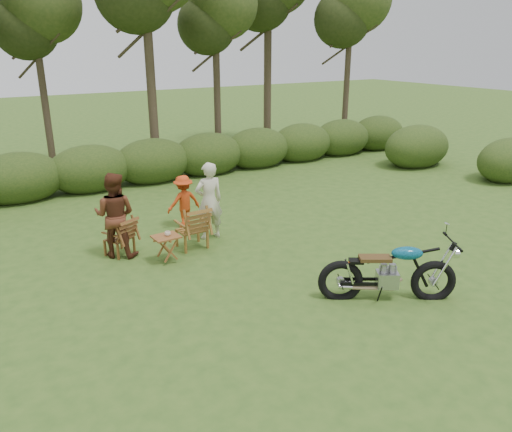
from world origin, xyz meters
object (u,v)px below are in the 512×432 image
side_table (167,249)px  adult_a (210,238)px  lawn_chair_left (120,254)px  cup (168,234)px  adult_b (119,255)px  lawn_chair_right (192,247)px  motorcycle (385,298)px  child (185,227)px

side_table → adult_a: 1.56m
adult_a → lawn_chair_left: bearing=-0.8°
cup → adult_b: size_ratio=0.07×
lawn_chair_right → lawn_chair_left: lawn_chair_right is taller
motorcycle → cup: 4.44m
adult_a → cup: bearing=33.0°
lawn_chair_right → adult_b: adult_b is taller
lawn_chair_left → adult_a: 2.07m
lawn_chair_right → adult_a: 0.67m
adult_a → adult_b: bearing=0.4°
motorcycle → adult_a: size_ratio=1.27×
adult_a → adult_b: size_ratio=0.99×
lawn_chair_left → cup: size_ratio=7.16×
motorcycle → cup: (-2.66, 3.50, 0.61)m
lawn_chair_left → side_table: size_ratio=1.49×
motorcycle → cup: bearing=159.2°
side_table → adult_a: bearing=28.3°
adult_a → child: adult_a is taller
lawn_chair_right → adult_a: bearing=-153.7°
child → motorcycle: bearing=104.7°
cup → adult_a: adult_a is taller
lawn_chair_right → side_table: 0.91m
adult_b → child: bearing=-118.9°
lawn_chair_right → child: 1.35m
motorcycle → lawn_chair_right: size_ratio=2.33×
side_table → adult_b: 1.18m
adult_b → lawn_chair_right: bearing=-159.0°
adult_a → adult_b: (-2.12, 0.13, 0.00)m
motorcycle → side_table: motorcycle is taller
adult_a → child: 1.00m
motorcycle → adult_b: size_ratio=1.26×
lawn_chair_left → motorcycle: bearing=101.4°
motorcycle → lawn_chair_left: size_ratio=2.69×
cup → lawn_chair_left: bearing=129.8°
lawn_chair_left → adult_a: bearing=149.0°
motorcycle → cup: size_ratio=19.30×
adult_a → motorcycle: bearing=111.5°
lawn_chair_right → cup: bearing=29.0°
lawn_chair_right → adult_a: (0.60, 0.31, 0.00)m
cup → adult_a: size_ratio=0.07×
cup → lawn_chair_right: bearing=30.3°
adult_a → lawn_chair_right: bearing=31.5°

